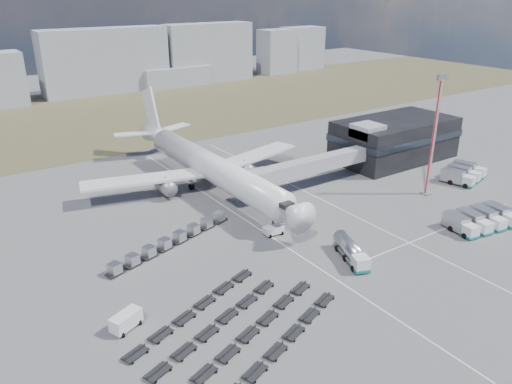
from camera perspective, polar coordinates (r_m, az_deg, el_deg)
ground at (r=82.67m, az=5.66°, el=-6.58°), size 420.00×420.00×0.00m
grass_strip at (r=176.10m, az=-17.98°, el=8.23°), size 420.00×90.00×0.01m
lane_markings at (r=90.50m, az=9.24°, el=-4.07°), size 47.12×110.00×0.01m
terminal at (r=128.21m, az=15.51°, el=5.91°), size 30.40×16.40×11.00m
jet_bridge at (r=104.26m, az=5.37°, el=2.78°), size 30.30×3.80×7.05m
airliner at (r=105.08m, az=-5.53°, el=3.07°), size 51.59×64.53×17.62m
skyline at (r=207.48m, az=-26.55°, el=12.05°), size 303.88×24.76×25.21m
fuel_tanker at (r=80.10m, az=10.83°, el=-6.66°), size 5.60×9.71×3.06m
pushback_tug at (r=86.79m, az=2.01°, el=-4.42°), size 3.59×2.23×1.53m
utility_van at (r=66.56m, az=-14.63°, el=-14.09°), size 4.57×3.39×2.23m
catering_truck at (r=111.31m, az=-4.73°, el=2.04°), size 3.59×5.95×2.55m
service_trucks_near at (r=97.70m, az=24.33°, el=-2.88°), size 13.12×8.58×2.71m
service_trucks_far at (r=119.91m, az=22.64°, el=1.97°), size 10.82×9.17×2.84m
uld_row at (r=84.12m, az=-9.54°, el=-5.45°), size 25.15×9.37×1.75m
baggage_dollies at (r=64.27m, az=-2.63°, el=-15.59°), size 30.52×23.32×0.75m
floodlight_mast at (r=105.74m, az=19.66°, el=5.97°), size 2.34×1.90×24.58m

